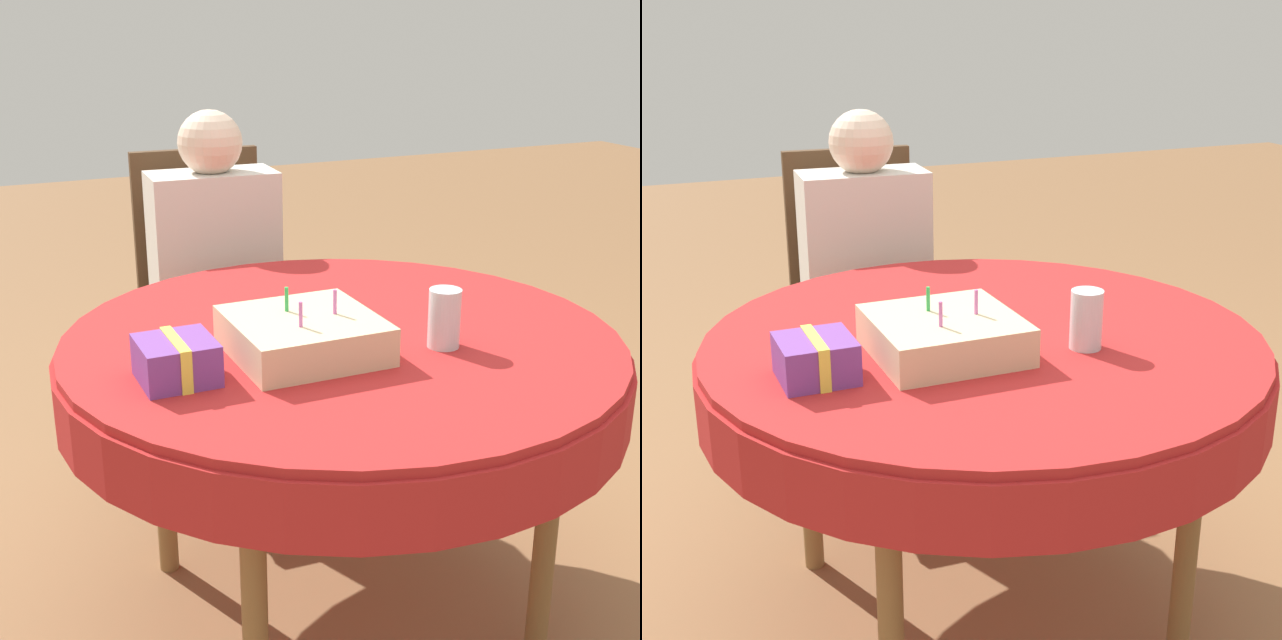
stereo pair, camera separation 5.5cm
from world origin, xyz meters
TOP-DOWN VIEW (x-y plane):
  - ground_plane at (0.00, 0.00)m, footprint 12.00×12.00m
  - dining_table at (0.00, 0.00)m, footprint 1.24×1.24m
  - chair at (-0.01, 0.96)m, footprint 0.48×0.48m
  - person at (-0.01, 0.85)m, footprint 0.39×0.30m
  - birthday_cake at (-0.12, -0.07)m, footprint 0.29×0.29m
  - drinking_glass at (0.16, -0.16)m, footprint 0.07×0.07m
  - gift_box at (-0.40, -0.10)m, footprint 0.14×0.15m

SIDE VIEW (x-z plane):
  - ground_plane at x=0.00m, z-range 0.00..0.00m
  - chair at x=-0.01m, z-range 0.04..1.01m
  - dining_table at x=0.00m, z-range 0.28..1.00m
  - person at x=-0.01m, z-range 0.12..1.23m
  - birthday_cake at x=-0.12m, z-range 0.70..0.83m
  - gift_box at x=-0.40m, z-range 0.72..0.81m
  - drinking_glass at x=0.16m, z-range 0.72..0.85m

